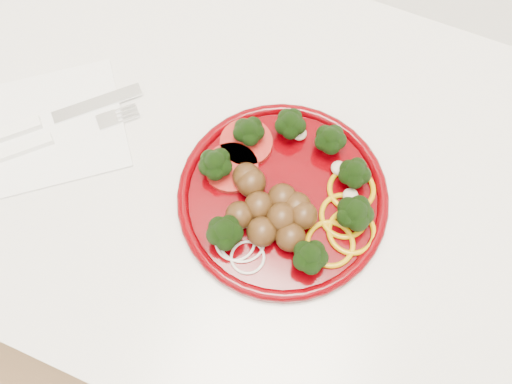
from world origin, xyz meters
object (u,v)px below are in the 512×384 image
at_px(napkin, 58,126).
at_px(knife, 36,123).
at_px(plate, 284,194).
at_px(fork, 39,143).

bearing_deg(napkin, knife, -157.02).
xyz_separation_m(plate, knife, (-0.32, -0.03, -0.01)).
relative_size(napkin, knife, 0.97).
bearing_deg(plate, knife, -174.70).
bearing_deg(napkin, fork, -101.05).
bearing_deg(knife, fork, -97.00).
xyz_separation_m(napkin, fork, (-0.01, -0.03, 0.01)).
height_order(knife, fork, knife).
xyz_separation_m(knife, fork, (0.02, -0.02, -0.00)).
xyz_separation_m(plate, fork, (-0.30, -0.05, -0.01)).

